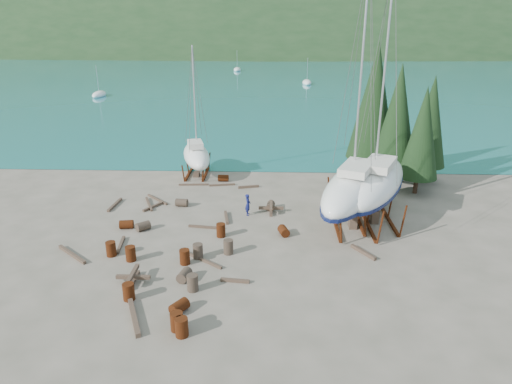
{
  "coord_description": "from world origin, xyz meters",
  "views": [
    {
      "loc": [
        2.5,
        -24.88,
        12.81
      ],
      "look_at": [
        1.45,
        3.0,
        2.49
      ],
      "focal_mm": 32.0,
      "sensor_mm": 36.0,
      "label": 1
    }
  ],
  "objects_px": {
    "large_sailboat_near": "(354,187)",
    "small_sailboat_shore": "(196,155)",
    "large_sailboat_far": "(376,182)",
    "worker": "(248,205)"
  },
  "relations": [
    {
      "from": "large_sailboat_near",
      "to": "small_sailboat_shore",
      "type": "bearing_deg",
      "value": 162.98
    },
    {
      "from": "large_sailboat_near",
      "to": "large_sailboat_far",
      "type": "relative_size",
      "value": 1.01
    },
    {
      "from": "large_sailboat_near",
      "to": "large_sailboat_far",
      "type": "bearing_deg",
      "value": 52.6
    },
    {
      "from": "large_sailboat_near",
      "to": "small_sailboat_shore",
      "type": "relative_size",
      "value": 1.51
    },
    {
      "from": "small_sailboat_shore",
      "to": "large_sailboat_near",
      "type": "bearing_deg",
      "value": -55.91
    },
    {
      "from": "large_sailboat_far",
      "to": "large_sailboat_near",
      "type": "bearing_deg",
      "value": -125.77
    },
    {
      "from": "small_sailboat_shore",
      "to": "worker",
      "type": "height_order",
      "value": "small_sailboat_shore"
    },
    {
      "from": "small_sailboat_shore",
      "to": "worker",
      "type": "relative_size",
      "value": 7.11
    },
    {
      "from": "large_sailboat_far",
      "to": "worker",
      "type": "height_order",
      "value": "large_sailboat_far"
    },
    {
      "from": "small_sailboat_shore",
      "to": "worker",
      "type": "xyz_separation_m",
      "value": [
        5.06,
        -8.92,
        -1.06
      ]
    }
  ]
}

